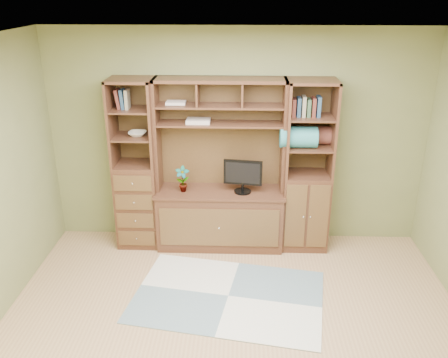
{
  "coord_description": "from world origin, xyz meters",
  "views": [
    {
      "loc": [
        0.04,
        -3.44,
        3.0
      ],
      "look_at": [
        -0.13,
        1.2,
        1.1
      ],
      "focal_mm": 38.0,
      "sensor_mm": 36.0,
      "label": 1
    }
  ],
  "objects_px": {
    "center_hutch": "(220,168)",
    "left_tower": "(136,165)",
    "right_tower": "(307,168)",
    "monitor": "(243,170)"
  },
  "relations": [
    {
      "from": "right_tower",
      "to": "monitor",
      "type": "bearing_deg",
      "value": -174.32
    },
    {
      "from": "monitor",
      "to": "right_tower",
      "type": "bearing_deg",
      "value": 14.19
    },
    {
      "from": "center_hutch",
      "to": "right_tower",
      "type": "xyz_separation_m",
      "value": [
        1.02,
        0.04,
        0.0
      ]
    },
    {
      "from": "center_hutch",
      "to": "left_tower",
      "type": "xyz_separation_m",
      "value": [
        -1.0,
        0.04,
        0.0
      ]
    },
    {
      "from": "right_tower",
      "to": "monitor",
      "type": "distance_m",
      "value": 0.76
    },
    {
      "from": "center_hutch",
      "to": "monitor",
      "type": "distance_m",
      "value": 0.27
    },
    {
      "from": "right_tower",
      "to": "monitor",
      "type": "height_order",
      "value": "right_tower"
    },
    {
      "from": "left_tower",
      "to": "monitor",
      "type": "relative_size",
      "value": 3.71
    },
    {
      "from": "right_tower",
      "to": "monitor",
      "type": "xyz_separation_m",
      "value": [
        -0.75,
        -0.07,
        -0.02
      ]
    },
    {
      "from": "center_hutch",
      "to": "monitor",
      "type": "relative_size",
      "value": 3.71
    }
  ]
}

